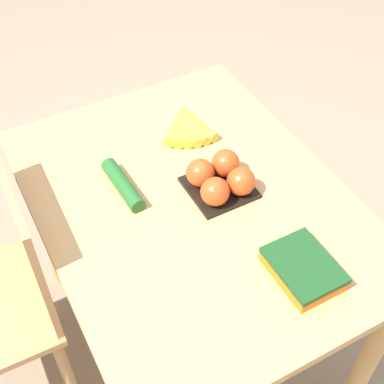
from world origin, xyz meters
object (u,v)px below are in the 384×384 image
object	(u,v)px
carrot_bag	(303,268)
banana_bunch	(188,127)
tomato_pack	(220,179)
cucumber_near	(123,185)
chair	(0,299)

from	to	relation	value
carrot_bag	banana_bunch	bearing A→B (deg)	-0.93
tomato_pack	cucumber_near	bearing A→B (deg)	61.99
chair	banana_bunch	xyz separation A→B (m)	(0.12, -0.69, 0.29)
chair	cucumber_near	world-z (taller)	chair
carrot_bag	tomato_pack	bearing A→B (deg)	5.26
chair	cucumber_near	bearing A→B (deg)	88.60
tomato_pack	carrot_bag	xyz separation A→B (m)	(-0.34, -0.03, -0.02)
chair	banana_bunch	distance (m)	0.76
chair	cucumber_near	distance (m)	0.51
banana_bunch	tomato_pack	bearing A→B (deg)	171.19
chair	tomato_pack	distance (m)	0.74
chair	carrot_bag	xyz separation A→B (m)	(-0.49, -0.68, 0.30)
chair	tomato_pack	xyz separation A→B (m)	(-0.15, -0.65, 0.32)
tomato_pack	banana_bunch	bearing A→B (deg)	-8.81
chair	banana_bunch	size ratio (longest dim) A/B	5.17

